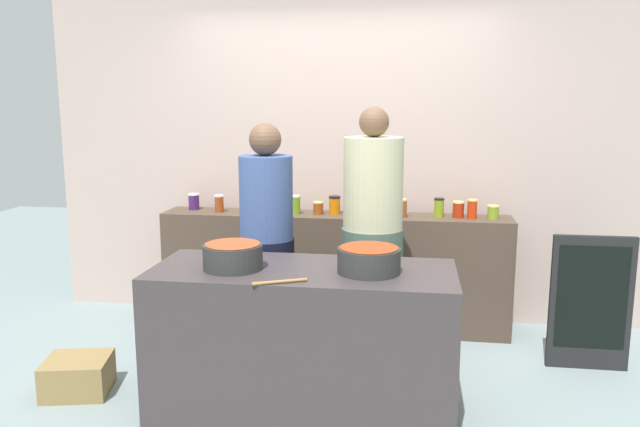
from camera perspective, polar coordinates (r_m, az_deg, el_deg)
ground at (r=4.10m, az=-0.75°, el=-15.48°), size 12.00×12.00×0.00m
storefront_wall at (r=5.14m, az=1.82°, el=7.12°), size 4.80×0.12×3.00m
display_shelf at (r=4.96m, az=1.28°, el=-5.25°), size 2.70×0.36×0.91m
prep_table at (r=3.66m, az=-1.53°, el=-11.48°), size 1.70×0.70×0.85m
preserve_jar_0 at (r=5.17m, az=-11.37°, el=1.08°), size 0.09×0.09×0.13m
preserve_jar_1 at (r=5.03m, az=-9.14°, el=0.91°), size 0.07×0.07×0.13m
preserve_jar_2 at (r=4.94m, az=-6.80°, el=0.84°), size 0.08×0.08×0.14m
preserve_jar_3 at (r=4.98m, az=-4.76°, el=0.93°), size 0.08×0.08×0.14m
preserve_jar_4 at (r=4.87m, az=-2.21°, el=0.80°), size 0.07×0.07×0.15m
preserve_jar_5 at (r=4.87m, az=-0.16°, el=0.51°), size 0.08×0.08×0.10m
preserve_jar_6 at (r=4.87m, az=1.36°, el=0.78°), size 0.09×0.09×0.14m
preserve_jar_7 at (r=4.80m, az=3.58°, el=0.46°), size 0.07×0.07×0.12m
preserve_jar_8 at (r=4.78m, az=7.43°, el=0.50°), size 0.08×0.08×0.14m
preserve_jar_9 at (r=4.83m, az=10.75°, el=0.53°), size 0.08×0.08×0.14m
preserve_jar_10 at (r=4.83m, az=12.45°, el=0.36°), size 0.09×0.09×0.12m
preserve_jar_11 at (r=4.81m, az=13.64°, el=0.40°), size 0.08×0.08×0.15m
preserve_jar_12 at (r=4.84m, az=15.44°, el=0.12°), size 0.09×0.09×0.10m
cooking_pot_left at (r=3.54m, az=-7.91°, el=-3.87°), size 0.33×0.33×0.14m
cooking_pot_center at (r=3.44m, az=4.45°, el=-4.23°), size 0.34×0.34×0.14m
wooden_spoon at (r=3.25m, az=-3.67°, el=-6.20°), size 0.27×0.14×0.02m
cook_with_tongs at (r=4.17m, az=-4.83°, el=-4.22°), size 0.36×0.36×1.64m
cook_in_cap at (r=4.13m, az=4.75°, el=-3.74°), size 0.40×0.40×1.74m
bread_crate at (r=4.26m, az=-21.12°, el=-13.56°), size 0.45×0.41×0.22m
chalkboard_sign at (r=4.56m, az=23.35°, el=-7.42°), size 0.52×0.05×0.91m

